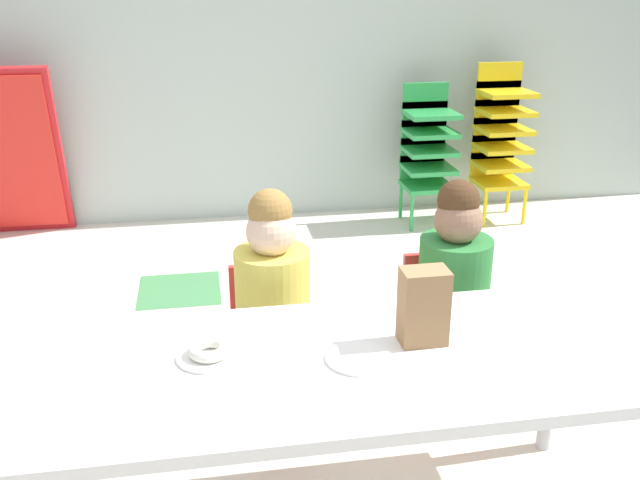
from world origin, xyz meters
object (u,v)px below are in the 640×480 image
at_px(kid_chair_green_stack, 427,147).
at_px(paper_plate_near_edge, 210,356).
at_px(donut_powdered_on_plate, 209,350).
at_px(craft_table, 343,375).
at_px(kid_chair_yellow_stack, 500,135).
at_px(seated_child_near_camera, 272,292).
at_px(paper_plate_center_table, 358,358).
at_px(paper_bag_brown, 424,306).
at_px(seated_child_middle_seat, 453,278).

distance_m(kid_chair_green_stack, paper_plate_near_edge, 3.02).
distance_m(paper_plate_near_edge, donut_powdered_on_plate, 0.02).
distance_m(craft_table, kid_chair_yellow_stack, 3.15).
relative_size(seated_child_near_camera, kid_chair_yellow_stack, 0.88).
bearing_deg(paper_plate_center_table, paper_bag_brown, 18.87).
bearing_deg(paper_bag_brown, seated_child_middle_seat, 61.22).
bearing_deg(seated_child_middle_seat, craft_table, -132.43).
distance_m(craft_table, seated_child_near_camera, 0.59).
distance_m(kid_chair_green_stack, donut_powdered_on_plate, 3.02).
height_order(paper_plate_near_edge, donut_powdered_on_plate, donut_powdered_on_plate).
bearing_deg(paper_plate_center_table, seated_child_middle_seat, 50.54).
bearing_deg(seated_child_middle_seat, paper_plate_near_edge, -149.90).
distance_m(seated_child_near_camera, paper_bag_brown, 0.66).
distance_m(seated_child_near_camera, paper_plate_near_edge, 0.56).
distance_m(kid_chair_yellow_stack, paper_bag_brown, 2.99).
relative_size(seated_child_middle_seat, paper_plate_center_table, 5.10).
xyz_separation_m(kid_chair_yellow_stack, paper_plate_center_table, (-1.58, -2.71, 0.04)).
bearing_deg(kid_chair_green_stack, seated_child_middle_seat, -105.63).
height_order(seated_child_near_camera, kid_chair_yellow_stack, kid_chair_yellow_stack).
bearing_deg(kid_chair_yellow_stack, paper_plate_near_edge, -126.92).
xyz_separation_m(seated_child_middle_seat, paper_bag_brown, (-0.29, -0.52, 0.17)).
height_order(craft_table, paper_plate_near_edge, paper_plate_near_edge).
bearing_deg(seated_child_near_camera, seated_child_middle_seat, 0.00).
distance_m(kid_chair_green_stack, paper_plate_center_table, 2.92).
relative_size(paper_bag_brown, donut_powdered_on_plate, 1.91).
relative_size(craft_table, donut_powdered_on_plate, 15.24).
height_order(seated_child_near_camera, seated_child_middle_seat, same).
height_order(kid_chair_yellow_stack, paper_bag_brown, kid_chair_yellow_stack).
bearing_deg(paper_bag_brown, donut_powdered_on_plate, 178.90).
xyz_separation_m(kid_chair_yellow_stack, paper_plate_near_edge, (-1.98, -2.63, 0.04)).
height_order(seated_child_near_camera, paper_plate_center_table, seated_child_near_camera).
relative_size(seated_child_near_camera, paper_bag_brown, 4.17).
bearing_deg(paper_bag_brown, kid_chair_yellow_stack, 62.39).
relative_size(craft_table, paper_plate_near_edge, 9.74).
bearing_deg(kid_chair_green_stack, paper_plate_center_table, -111.71).
bearing_deg(craft_table, paper_bag_brown, 12.42).
height_order(seated_child_near_camera, kid_chair_green_stack, seated_child_near_camera).
bearing_deg(paper_plate_center_table, craft_table, 158.62).
bearing_deg(kid_chair_green_stack, donut_powdered_on_plate, -119.27).
height_order(kid_chair_green_stack, paper_bag_brown, kid_chair_green_stack).
height_order(kid_chair_green_stack, paper_plate_center_table, kid_chair_green_stack).
xyz_separation_m(paper_bag_brown, paper_plate_near_edge, (-0.60, 0.01, -0.11)).
relative_size(kid_chair_green_stack, paper_bag_brown, 4.18).
height_order(kid_chair_green_stack, kid_chair_yellow_stack, kid_chair_yellow_stack).
xyz_separation_m(seated_child_middle_seat, kid_chair_green_stack, (0.59, 2.12, -0.04)).
height_order(seated_child_middle_seat, kid_chair_yellow_stack, kid_chair_yellow_stack).
relative_size(craft_table, kid_chair_yellow_stack, 1.69).
relative_size(kid_chair_green_stack, paper_plate_near_edge, 5.11).
relative_size(paper_plate_near_edge, paper_plate_center_table, 1.00).
height_order(craft_table, kid_chair_yellow_stack, kid_chair_yellow_stack).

